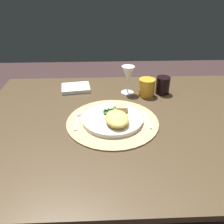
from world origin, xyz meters
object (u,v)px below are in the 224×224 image
Objects in this scene: napkin at (76,88)px; wine_glass at (128,75)px; spoon at (146,117)px; dining_table at (128,146)px; amber_tumbler at (147,87)px; dark_tumbler at (163,85)px; fork at (78,121)px; dinner_plate at (113,119)px.

napkin is 1.01× the size of wine_glass.
dining_table is at bearing -178.83° from spoon.
dining_table is 14.99× the size of amber_tumbler.
dark_tumbler is at bearing -3.30° from wine_glass.
wine_glass is 0.19m from dark_tumbler.
fork is at bearing -143.38° from amber_tumbler.
dark_tumbler is (0.20, 0.24, 0.19)m from dining_table.
dinner_plate is 1.62× the size of fork.
wine_glass is at bearing 176.70° from dark_tumbler.
dinner_plate is at bearing -107.71° from wine_glass.
spoon is at bearing -99.83° from amber_tumbler.
dinner_plate is 1.82× the size of spoon.
dining_table is 9.12× the size of wine_glass.
spoon reaches higher than dining_table.
wine_glass is at bearing 85.82° from dining_table.
dinner_plate is at bearing -162.38° from dining_table.
dinner_plate is at bearing -1.40° from fork.
dark_tumbler is at bearing 32.68° from fork.
dining_table is at bearing -116.50° from amber_tumbler.
spoon is 0.95× the size of napkin.
spoon reaches higher than fork.
dinner_plate is 1.74× the size of wine_glass.
wine_glass reaches higher than spoon.
amber_tumbler is (0.18, 0.25, 0.03)m from dinner_plate.
dinner_plate is 0.14m from fork.
dining_table is 14.87× the size of dark_tumbler.
dining_table is 0.37m from dark_tumbler.
napkin is (-0.25, 0.30, 0.15)m from dining_table.
wine_glass reaches higher than dining_table.
fork is at bearing -83.56° from napkin.
napkin is (-0.18, 0.33, -0.01)m from dinner_plate.
dinner_plate is at bearing -61.11° from napkin.
amber_tumbler is (0.04, 0.22, 0.03)m from spoon.
napkin is at bearing 167.22° from amber_tumbler.
napkin reaches higher than dining_table.
spoon is (0.07, 0.00, 0.15)m from dining_table.
spoon is at bearing -43.19° from napkin.
dinner_plate is 2.84× the size of dark_tumbler.
wine_glass reaches higher than napkin.
dinner_plate is at bearing -126.46° from amber_tumbler.
spoon is at bearing -77.95° from wine_glass.
amber_tumbler is (0.09, -0.03, -0.06)m from wine_glass.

